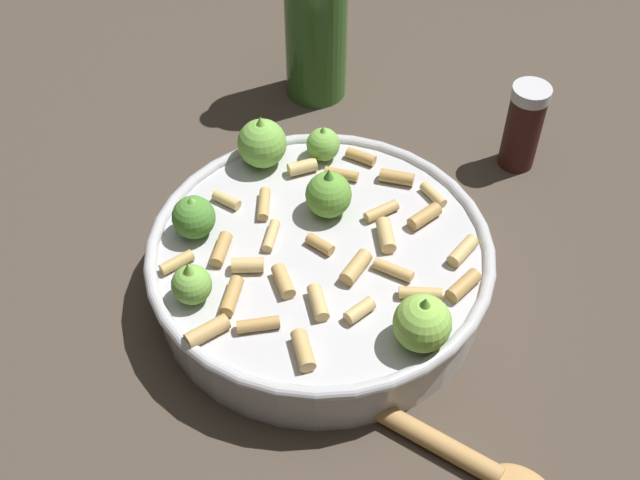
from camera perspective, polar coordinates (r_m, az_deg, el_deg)
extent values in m
plane|color=#42382D|center=(0.69, 0.00, -3.51)|extent=(2.40, 2.40, 0.00)
cylinder|color=#B7B7BC|center=(0.67, 0.00, -2.09)|extent=(0.28, 0.28, 0.05)
torus|color=#B7B7BC|center=(0.65, 0.00, -0.59)|extent=(0.29, 0.29, 0.01)
sphere|color=#609E38|center=(0.67, 0.62, 3.27)|extent=(0.04, 0.04, 0.04)
cone|color=#4C8933|center=(0.65, 0.63, 4.54)|extent=(0.02, 0.02, 0.02)
sphere|color=#75B247|center=(0.71, -4.18, 6.93)|extent=(0.04, 0.04, 0.04)
cone|color=#8CC64C|center=(0.70, -4.27, 8.28)|extent=(0.02, 0.02, 0.02)
sphere|color=#8CC64C|center=(0.58, 7.35, -5.95)|extent=(0.04, 0.04, 0.04)
cone|color=#609E38|center=(0.57, 7.55, -4.68)|extent=(0.02, 0.02, 0.02)
sphere|color=#75B247|center=(0.72, 0.34, 6.87)|extent=(0.03, 0.03, 0.03)
cone|color=#75B247|center=(0.71, 0.34, 7.80)|extent=(0.01, 0.01, 0.01)
sphere|color=#75B247|center=(0.61, -9.20, -3.18)|extent=(0.03, 0.03, 0.03)
cone|color=#8CC64C|center=(0.60, -9.39, -2.14)|extent=(0.01, 0.01, 0.02)
sphere|color=#4C8933|center=(0.66, -9.06, 1.62)|extent=(0.04, 0.04, 0.04)
cone|color=#75B247|center=(0.65, -9.23, 2.64)|extent=(0.02, 0.02, 0.01)
cylinder|color=tan|center=(0.62, -2.65, -2.97)|extent=(0.02, 0.03, 0.01)
cylinder|color=tan|center=(0.61, 0.20, -4.51)|extent=(0.02, 0.03, 0.01)
cylinder|color=tan|center=(0.65, -0.05, -0.59)|extent=(0.03, 0.02, 0.01)
cylinder|color=tan|center=(0.68, -4.05, 2.58)|extent=(0.01, 0.03, 0.01)
cylinder|color=tan|center=(0.58, -1.22, -7.91)|extent=(0.02, 0.03, 0.01)
cylinder|color=tan|center=(0.60, -4.46, -6.07)|extent=(0.03, 0.02, 0.01)
cylinder|color=tan|center=(0.62, 7.21, -3.81)|extent=(0.03, 0.01, 0.01)
cylinder|color=tan|center=(0.71, 1.54, 4.75)|extent=(0.03, 0.02, 0.01)
cylinder|color=tan|center=(0.63, 2.60, -1.96)|extent=(0.03, 0.03, 0.01)
cylinder|color=tan|center=(0.63, -5.22, -1.81)|extent=(0.03, 0.01, 0.01)
cylinder|color=tan|center=(0.70, 8.13, 3.25)|extent=(0.02, 0.03, 0.01)
cylinder|color=tan|center=(0.71, -1.28, 5.25)|extent=(0.03, 0.02, 0.01)
cylinder|color=tan|center=(0.62, -6.36, -4.00)|extent=(0.02, 0.03, 0.01)
cylinder|color=tan|center=(0.61, 2.86, -5.08)|extent=(0.03, 0.02, 0.01)
cylinder|color=tan|center=(0.66, -3.53, 0.31)|extent=(0.01, 0.03, 0.01)
cylinder|color=tan|center=(0.69, -6.73, 2.87)|extent=(0.03, 0.02, 0.01)
cylinder|color=tan|center=(0.71, 5.53, 4.50)|extent=(0.03, 0.02, 0.01)
cylinder|color=tan|center=(0.67, 7.51, 1.70)|extent=(0.03, 0.03, 0.01)
cylinder|color=tan|center=(0.65, -7.11, -0.66)|extent=(0.02, 0.03, 0.01)
cylinder|color=tan|center=(0.66, 4.75, 0.34)|extent=(0.02, 0.03, 0.01)
cylinder|color=tan|center=(0.63, 5.28, -2.15)|extent=(0.03, 0.02, 0.01)
cylinder|color=tan|center=(0.65, -10.25, -1.59)|extent=(0.03, 0.03, 0.01)
cylinder|color=tan|center=(0.63, 10.26, -3.23)|extent=(0.03, 0.03, 0.01)
cylinder|color=tan|center=(0.68, 4.42, 2.08)|extent=(0.03, 0.02, 0.01)
cylinder|color=tan|center=(0.60, -8.10, -6.49)|extent=(0.03, 0.03, 0.01)
cylinder|color=tan|center=(0.73, 2.96, 6.00)|extent=(0.03, 0.02, 0.01)
cylinder|color=tan|center=(0.65, 10.22, -0.77)|extent=(0.03, 0.03, 0.01)
cylinder|color=#33140F|center=(0.80, 14.32, 7.55)|extent=(0.04, 0.04, 0.08)
cylinder|color=silver|center=(0.78, 14.94, 10.15)|extent=(0.04, 0.04, 0.01)
cylinder|color=#336023|center=(0.85, -0.29, 15.52)|extent=(0.07, 0.07, 0.18)
cylinder|color=#B2844C|center=(0.61, 4.56, -12.26)|extent=(0.17, 0.11, 0.02)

